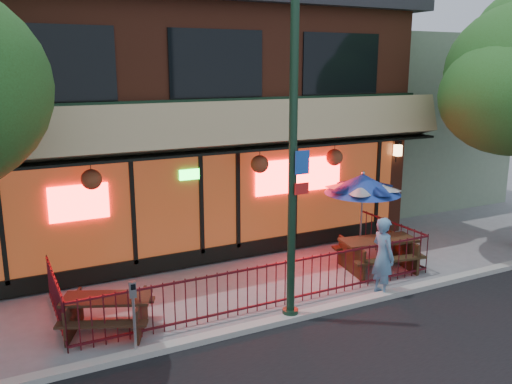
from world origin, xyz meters
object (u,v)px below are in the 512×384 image
parking_meter_near (133,306)px  street_light (293,164)px  picnic_table_left (107,309)px  picnic_table_right (378,249)px  pedestrian (383,256)px  patio_umbrella (363,184)px

parking_meter_near → street_light: bearing=-0.0°
street_light → picnic_table_left: bearing=162.0°
picnic_table_right → street_light: bearing=-157.9°
parking_meter_near → pedestrian: bearing=1.3°
picnic_table_left → patio_umbrella: bearing=10.8°
picnic_table_left → patio_umbrella: (6.98, 1.33, 1.48)m
picnic_table_left → pedestrian: pedestrian is taller
picnic_table_right → parking_meter_near: parking_meter_near is taller
picnic_table_right → pedestrian: (-0.88, -1.21, 0.36)m
picnic_table_left → pedestrian: size_ratio=1.14×
picnic_table_left → parking_meter_near: bearing=-77.6°
picnic_table_right → parking_meter_near: size_ratio=1.50×
street_light → picnic_table_right: 4.42m
picnic_table_left → patio_umbrella: patio_umbrella is taller
street_light → picnic_table_right: (3.29, 1.34, -2.63)m
pedestrian → parking_meter_near: 5.56m
street_light → pedestrian: bearing=3.0°
picnic_table_right → patio_umbrella: 1.82m
street_light → parking_meter_near: bearing=180.0°
picnic_table_left → patio_umbrella: 7.26m
street_light → picnic_table_left: 4.46m
patio_umbrella → pedestrian: bearing=-117.1°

